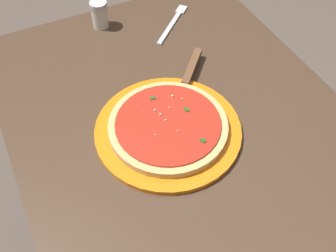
# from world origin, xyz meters

# --- Properties ---
(restaurant_table) EXTENTS (1.02, 0.73, 0.72)m
(restaurant_table) POSITION_xyz_m (0.00, 0.00, 0.58)
(restaurant_table) COLOR black
(restaurant_table) RESTS_ON ground_plane
(serving_plate) EXTENTS (0.31, 0.31, 0.01)m
(serving_plate) POSITION_xyz_m (-0.01, -0.04, 0.73)
(serving_plate) COLOR orange
(serving_plate) RESTS_ON restaurant_table
(pizza) EXTENTS (0.25, 0.25, 0.02)m
(pizza) POSITION_xyz_m (-0.01, -0.04, 0.74)
(pizza) COLOR #DBB26B
(pizza) RESTS_ON serving_plate
(pizza_server) EXTENTS (0.19, 0.18, 0.01)m
(pizza_server) POSITION_xyz_m (-0.13, 0.06, 0.74)
(pizza_server) COLOR silver
(pizza_server) RESTS_ON serving_plate
(fork) EXTENTS (0.14, 0.15, 0.00)m
(fork) POSITION_xyz_m (-0.36, 0.14, 0.72)
(fork) COLOR silver
(fork) RESTS_ON restaurant_table
(parmesan_shaker) EXTENTS (0.05, 0.05, 0.07)m
(parmesan_shaker) POSITION_xyz_m (-0.43, -0.04, 0.76)
(parmesan_shaker) COLOR silver
(parmesan_shaker) RESTS_ON restaurant_table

